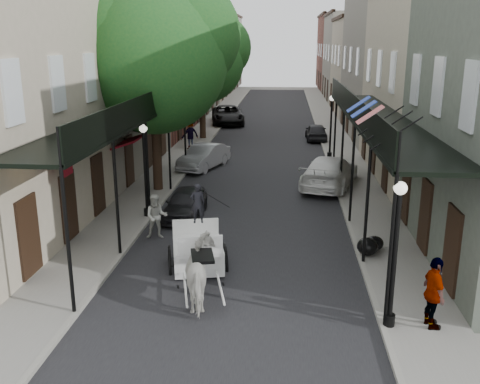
% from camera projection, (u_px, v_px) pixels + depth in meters
% --- Properties ---
extents(ground, '(140.00, 140.00, 0.00)m').
position_uv_depth(ground, '(233.00, 288.00, 15.62)').
color(ground, gray).
rests_on(ground, ground).
extents(road, '(8.00, 90.00, 0.01)m').
position_uv_depth(road, '(264.00, 151.00, 34.79)').
color(road, black).
rests_on(road, ground).
extents(sidewalk_left, '(2.20, 90.00, 0.12)m').
position_uv_depth(sidewalk_left, '(188.00, 149.00, 35.19)').
color(sidewalk_left, gray).
rests_on(sidewalk_left, ground).
extents(sidewalk_right, '(2.20, 90.00, 0.12)m').
position_uv_depth(sidewalk_right, '(341.00, 152.00, 34.36)').
color(sidewalk_right, gray).
rests_on(sidewalk_right, ground).
extents(building_row_left, '(5.00, 80.00, 10.50)m').
position_uv_depth(building_row_left, '(165.00, 62.00, 43.65)').
color(building_row_left, '#AFA18C').
rests_on(building_row_left, ground).
extents(building_row_right, '(5.00, 80.00, 10.50)m').
position_uv_depth(building_row_right, '(379.00, 63.00, 42.22)').
color(building_row_right, slate).
rests_on(building_row_right, ground).
extents(gallery_left, '(2.20, 18.05, 4.88)m').
position_uv_depth(gallery_left, '(132.00, 115.00, 21.60)').
color(gallery_left, black).
rests_on(gallery_left, sidewalk_left).
extents(gallery_right, '(2.20, 18.05, 4.88)m').
position_uv_depth(gallery_right, '(373.00, 118.00, 20.80)').
color(gallery_right, black).
rests_on(gallery_right, sidewalk_right).
extents(tree_near, '(7.31, 6.80, 9.63)m').
position_uv_depth(tree_near, '(162.00, 51.00, 23.95)').
color(tree_near, '#382619').
rests_on(tree_near, sidewalk_left).
extents(tree_far, '(6.45, 6.00, 8.61)m').
position_uv_depth(tree_far, '(207.00, 57.00, 37.55)').
color(tree_far, '#382619').
rests_on(tree_far, sidewalk_left).
extents(lamppost_right_near, '(0.32, 0.32, 3.71)m').
position_uv_depth(lamppost_right_near, '(395.00, 253.00, 12.81)').
color(lamppost_right_near, black).
rests_on(lamppost_right_near, sidewalk_right).
extents(lamppost_left, '(0.32, 0.32, 3.71)m').
position_uv_depth(lamppost_left, '(145.00, 169.00, 21.15)').
color(lamppost_left, black).
rests_on(lamppost_left, sidewalk_left).
extents(lamppost_right_far, '(0.32, 0.32, 3.71)m').
position_uv_depth(lamppost_right_far, '(331.00, 126.00, 31.97)').
color(lamppost_right_far, black).
rests_on(lamppost_right_far, sidewalk_right).
extents(horse, '(1.40, 2.26, 1.77)m').
position_uv_depth(horse, '(203.00, 273.00, 14.48)').
color(horse, beige).
rests_on(horse, ground).
extents(carriage, '(2.17, 2.87, 2.96)m').
position_uv_depth(carriage, '(196.00, 230.00, 17.04)').
color(carriage, black).
rests_on(carriage, ground).
extents(pedestrian_walking, '(0.91, 0.77, 1.65)m').
position_uv_depth(pedestrian_walking, '(156.00, 217.00, 19.32)').
color(pedestrian_walking, '#B6B8AD').
rests_on(pedestrian_walking, ground).
extents(pedestrian_sidewalk_left, '(1.43, 1.37, 1.95)m').
position_uv_depth(pedestrian_sidewalk_left, '(190.00, 134.00, 34.78)').
color(pedestrian_sidewalk_left, gray).
rests_on(pedestrian_sidewalk_left, sidewalk_left).
extents(pedestrian_sidewalk_right, '(0.58, 1.13, 1.85)m').
position_uv_depth(pedestrian_sidewalk_right, '(434.00, 293.00, 13.00)').
color(pedestrian_sidewalk_right, gray).
rests_on(pedestrian_sidewalk_right, sidewalk_right).
extents(car_left_near, '(1.54, 3.50, 1.17)m').
position_uv_depth(car_left_near, '(185.00, 203.00, 21.72)').
color(car_left_near, black).
rests_on(car_left_near, ground).
extents(car_left_mid, '(2.67, 4.36, 1.36)m').
position_uv_depth(car_left_mid, '(204.00, 157.00, 29.97)').
color(car_left_mid, '#A9A9AF').
rests_on(car_left_mid, ground).
extents(car_left_far, '(3.46, 6.04, 1.59)m').
position_uv_depth(car_left_far, '(228.00, 115.00, 45.86)').
color(car_left_far, black).
rests_on(car_left_far, ground).
extents(car_right_near, '(3.48, 5.67, 1.53)m').
position_uv_depth(car_right_near, '(330.00, 172.00, 26.12)').
color(car_right_near, silver).
rests_on(car_right_near, ground).
extents(car_right_far, '(1.53, 3.63, 1.23)m').
position_uv_depth(car_right_far, '(316.00, 132.00, 38.43)').
color(car_right_far, black).
rests_on(car_right_far, ground).
extents(trash_bags, '(0.95, 1.10, 0.59)m').
position_uv_depth(trash_bags, '(370.00, 245.00, 17.78)').
color(trash_bags, black).
rests_on(trash_bags, sidewalk_right).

